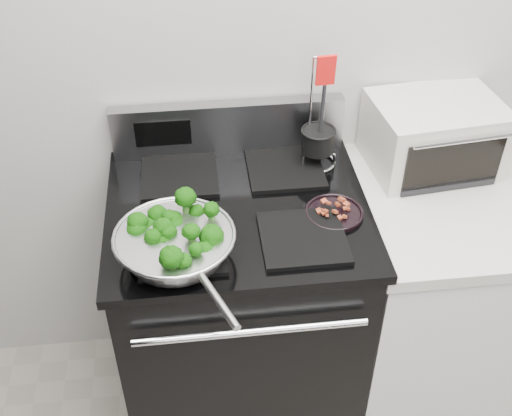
{
  "coord_description": "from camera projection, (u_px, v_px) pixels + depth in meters",
  "views": [
    {
      "loc": [
        -0.42,
        -0.09,
        2.16
      ],
      "look_at": [
        -0.25,
        1.36,
        0.98
      ],
      "focal_mm": 45.0,
      "sensor_mm": 36.0,
      "label": 1
    }
  ],
  "objects": [
    {
      "name": "bacon_plate",
      "position": [
        334.0,
        210.0,
        1.89
      ],
      "size": [
        0.17,
        0.17,
        0.04
      ],
      "rotation": [
        0.0,
        0.0,
        -0.22
      ],
      "color": "black",
      "rests_on": "gas_range"
    },
    {
      "name": "skillet",
      "position": [
        175.0,
        243.0,
        1.72
      ],
      "size": [
        0.33,
        0.5,
        0.07
      ],
      "rotation": [
        0.0,
        0.0,
        0.39
      ],
      "color": "silver",
      "rests_on": "gas_range"
    },
    {
      "name": "counter",
      "position": [
        430.0,
        298.0,
        2.3
      ],
      "size": [
        0.62,
        0.68,
        0.92
      ],
      "color": "white",
      "rests_on": "floor"
    },
    {
      "name": "back_wall",
      "position": [
        322.0,
        29.0,
        1.97
      ],
      "size": [
        4.0,
        0.02,
        2.7
      ],
      "primitive_type": "cube",
      "color": "#B6B5AD",
      "rests_on": "ground"
    },
    {
      "name": "broccoli_pile",
      "position": [
        174.0,
        238.0,
        1.71
      ],
      "size": [
        0.26,
        0.26,
        0.09
      ],
      "primitive_type": null,
      "color": "black",
      "rests_on": "skillet"
    },
    {
      "name": "utensil_holder",
      "position": [
        317.0,
        146.0,
        2.06
      ],
      "size": [
        0.13,
        0.13,
        0.39
      ],
      "rotation": [
        0.0,
        0.0,
        0.06
      ],
      "color": "silver",
      "rests_on": "gas_range"
    },
    {
      "name": "toaster_oven",
      "position": [
        433.0,
        135.0,
        2.08
      ],
      "size": [
        0.43,
        0.35,
        0.23
      ],
      "rotation": [
        0.0,
        0.0,
        0.1
      ],
      "color": "beige",
      "rests_on": "counter"
    },
    {
      "name": "gas_range",
      "position": [
        240.0,
        309.0,
        2.22
      ],
      "size": [
        0.79,
        0.69,
        1.13
      ],
      "color": "black",
      "rests_on": "floor"
    }
  ]
}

